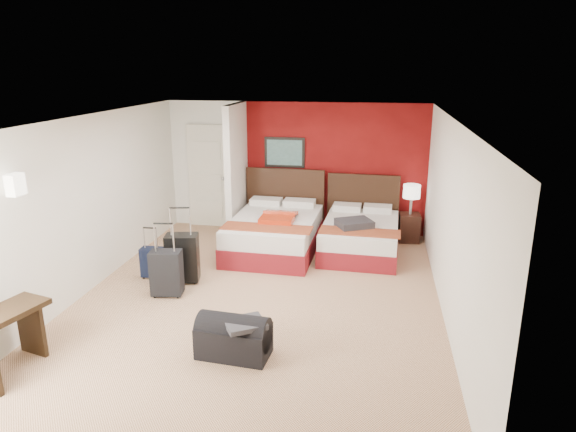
% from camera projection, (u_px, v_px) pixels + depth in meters
% --- Properties ---
extents(ground, '(6.50, 6.50, 0.00)m').
position_uv_depth(ground, '(259.00, 299.00, 7.23)').
color(ground, tan).
rests_on(ground, ground).
extents(room_walls, '(5.02, 6.52, 2.50)m').
position_uv_depth(room_walls, '(194.00, 186.00, 8.44)').
color(room_walls, white).
rests_on(room_walls, ground).
extents(red_accent_panel, '(3.50, 0.04, 2.50)m').
position_uv_depth(red_accent_panel, '(334.00, 169.00, 9.80)').
color(red_accent_panel, maroon).
rests_on(red_accent_panel, ground).
extents(partition_wall, '(0.12, 1.20, 2.50)m').
position_uv_depth(partition_wall, '(237.00, 172.00, 9.50)').
color(partition_wall, silver).
rests_on(partition_wall, ground).
extents(entry_door, '(0.82, 0.06, 2.05)m').
position_uv_depth(entry_door, '(208.00, 176.00, 10.24)').
color(entry_door, silver).
rests_on(entry_door, ground).
extents(bed_left, '(1.51, 2.11, 0.62)m').
position_uv_depth(bed_left, '(274.00, 234.00, 8.99)').
color(bed_left, white).
rests_on(bed_left, ground).
extents(bed_right, '(1.35, 1.88, 0.55)m').
position_uv_depth(bed_right, '(360.00, 238.00, 8.93)').
color(bed_right, white).
rests_on(bed_right, ground).
extents(red_suitcase_open, '(0.57, 0.78, 0.10)m').
position_uv_depth(red_suitcase_open, '(279.00, 217.00, 8.77)').
color(red_suitcase_open, red).
rests_on(red_suitcase_open, bed_left).
extents(jacket_bundle, '(0.69, 0.64, 0.13)m').
position_uv_depth(jacket_bundle, '(354.00, 224.00, 8.57)').
color(jacket_bundle, '#313136').
rests_on(jacket_bundle, bed_right).
extents(nightstand, '(0.39, 0.39, 0.52)m').
position_uv_depth(nightstand, '(409.00, 228.00, 9.53)').
color(nightstand, black).
rests_on(nightstand, ground).
extents(table_lamp, '(0.38, 0.38, 0.55)m').
position_uv_depth(table_lamp, '(411.00, 200.00, 9.37)').
color(table_lamp, white).
rests_on(table_lamp, nightstand).
extents(suitcase_black, '(0.53, 0.39, 0.72)m').
position_uv_depth(suitcase_black, '(183.00, 259.00, 7.71)').
color(suitcase_black, black).
rests_on(suitcase_black, ground).
extents(suitcase_charcoal, '(0.47, 0.32, 0.64)m').
position_uv_depth(suitcase_charcoal, '(167.00, 274.00, 7.26)').
color(suitcase_charcoal, black).
rests_on(suitcase_charcoal, ground).
extents(suitcase_navy, '(0.33, 0.21, 0.45)m').
position_uv_depth(suitcase_navy, '(152.00, 264.00, 7.89)').
color(suitcase_navy, black).
rests_on(suitcase_navy, ground).
extents(duffel_bag, '(0.84, 0.50, 0.41)m').
position_uv_depth(duffel_bag, '(234.00, 339.00, 5.78)').
color(duffel_bag, black).
rests_on(duffel_bag, ground).
extents(jacket_draped, '(0.55, 0.53, 0.06)m').
position_uv_depth(jacket_draped, '(245.00, 324.00, 5.64)').
color(jacket_draped, '#39383E').
rests_on(jacket_draped, duffel_bag).
extents(desk, '(0.63, 0.94, 0.71)m').
position_uv_depth(desk, '(9.00, 342.00, 5.43)').
color(desk, black).
rests_on(desk, ground).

